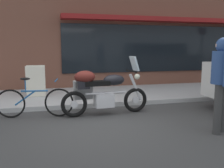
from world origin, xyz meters
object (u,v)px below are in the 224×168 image
at_px(pedestrian_walking, 222,74).
at_px(sandwich_board_sign, 36,81).
at_px(parked_bicycle, 35,102).
at_px(touring_motorcycle, 100,90).

bearing_deg(pedestrian_walking, sandwich_board_sign, 131.36).
height_order(parked_bicycle, sandwich_board_sign, sandwich_board_sign).
distance_m(touring_motorcycle, sandwich_board_sign, 2.57).
xyz_separation_m(parked_bicycle, sandwich_board_sign, (-0.05, 1.91, 0.23)).
distance_m(touring_motorcycle, pedestrian_walking, 2.66).
relative_size(parked_bicycle, sandwich_board_sign, 1.86).
xyz_separation_m(touring_motorcycle, sandwich_board_sign, (-1.54, 2.06, -0.00)).
height_order(touring_motorcycle, pedestrian_walking, pedestrian_walking).
bearing_deg(pedestrian_walking, touring_motorcycle, 135.92).
bearing_deg(sandwich_board_sign, parked_bicycle, -88.57).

